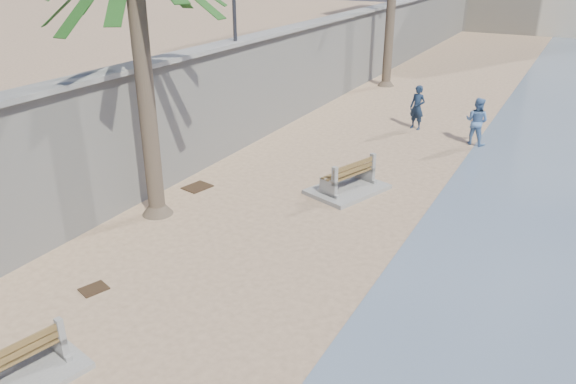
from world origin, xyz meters
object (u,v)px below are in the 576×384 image
(person_a, at_px, (418,104))
(person_b, at_px, (477,119))
(bench_far, at_px, (348,178))
(bench_near, at_px, (15,362))

(person_a, bearing_deg, person_b, -2.90)
(bench_far, height_order, person_b, person_b)
(bench_near, relative_size, bench_far, 0.86)
(bench_near, height_order, person_b, person_b)
(bench_near, relative_size, person_b, 1.18)
(person_a, bearing_deg, bench_near, -78.97)
(bench_near, height_order, person_a, person_a)
(person_a, distance_m, person_b, 2.48)
(bench_far, height_order, person_a, person_a)
(bench_far, xyz_separation_m, person_b, (2.29, 6.00, 0.52))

